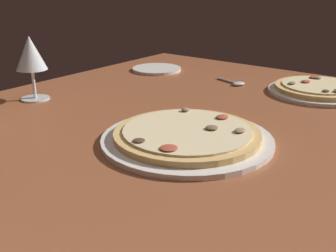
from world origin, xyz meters
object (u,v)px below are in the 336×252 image
object	(u,v)px
pizza_main	(187,136)
side_plate	(157,69)
pizza_side	(319,89)
wine_glass_far	(31,55)
spoon	(236,83)

from	to	relation	value
pizza_main	side_plate	distance (cm)	63.08
pizza_side	pizza_main	bearing A→B (deg)	170.61
pizza_side	wine_glass_far	world-z (taller)	wine_glass_far
wine_glass_far	side_plate	size ratio (longest dim) A/B	1.01
pizza_main	side_plate	xyz separation A→B (cm)	(45.21, 43.99, -0.73)
pizza_side	wine_glass_far	xyz separation A→B (cm)	(-49.43, 55.66, 10.13)
wine_glass_far	spoon	size ratio (longest dim) A/B	1.50
spoon	pizza_main	bearing A→B (deg)	-162.27
pizza_side	spoon	xyz separation A→B (cm)	(-4.83, 22.51, -0.73)
pizza_main	spoon	size ratio (longest dim) A/B	3.08
pizza_main	spoon	xyz separation A→B (cm)	(44.75, 14.31, -0.72)
pizza_side	side_plate	world-z (taller)	pizza_side
pizza_main	wine_glass_far	world-z (taller)	wine_glass_far
side_plate	wine_glass_far	bearing A→B (deg)	175.58
pizza_side	side_plate	xyz separation A→B (cm)	(-4.37, 52.18, -0.74)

